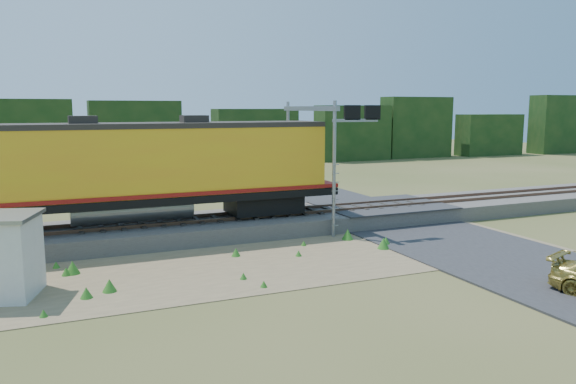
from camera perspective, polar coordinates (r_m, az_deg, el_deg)
name	(u,v)px	position (r m, az deg, el deg)	size (l,w,h in m)	color
ground	(318,258)	(23.71, 3.03, -6.73)	(140.00, 140.00, 0.00)	#475123
ballast	(266,222)	(28.97, -2.23, -3.10)	(70.00, 5.00, 0.80)	slate
rails	(266,213)	(28.87, -2.23, -2.16)	(70.00, 1.54, 0.16)	brown
dirt_shoulder	(269,260)	(23.36, -1.95, -6.92)	(26.00, 8.00, 0.03)	#8C7754
road	(442,237)	(27.98, 15.35, -4.47)	(7.00, 66.00, 0.86)	#38383A
tree_line_north	(154,139)	(59.45, -13.44, 5.25)	(130.00, 3.00, 6.50)	black
weed_clumps	(237,267)	(22.52, -5.16, -7.58)	(15.00, 6.20, 0.56)	#307421
locomotive	(125,168)	(26.82, -16.24, 2.35)	(20.01, 3.05, 5.16)	black
shed	(0,256)	(20.87, -27.19, -5.78)	(2.94, 2.94, 2.80)	silver
signal_gantry	(320,133)	(28.92, 3.32, 6.01)	(2.61, 6.20, 6.59)	gray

